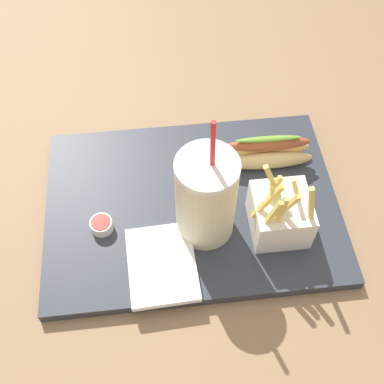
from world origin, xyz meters
TOP-DOWN VIEW (x-y plane):
  - ground_plane at (0.00, 0.00)m, footprint 2.40×2.40m
  - food_tray at (0.00, 0.00)m, footprint 0.49×0.35m
  - soda_cup at (0.02, -0.05)m, footprint 0.09×0.09m
  - fries_basket at (0.13, -0.06)m, footprint 0.09×0.09m
  - hot_dog_1 at (0.14, 0.07)m, footprint 0.16×0.05m
  - ketchup_cup_1 at (-0.15, -0.03)m, footprint 0.04×0.04m
  - napkin_stack at (-0.06, -0.11)m, footprint 0.11×0.14m

SIDE VIEW (x-z plane):
  - ground_plane at x=0.00m, z-range -0.02..0.00m
  - food_tray at x=0.00m, z-range 0.00..0.02m
  - napkin_stack at x=-0.06m, z-range 0.02..0.03m
  - ketchup_cup_1 at x=-0.15m, z-range 0.02..0.04m
  - hot_dog_1 at x=0.14m, z-range 0.01..0.08m
  - fries_basket at x=0.13m, z-range -0.02..0.13m
  - soda_cup at x=0.02m, z-range -0.02..0.23m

